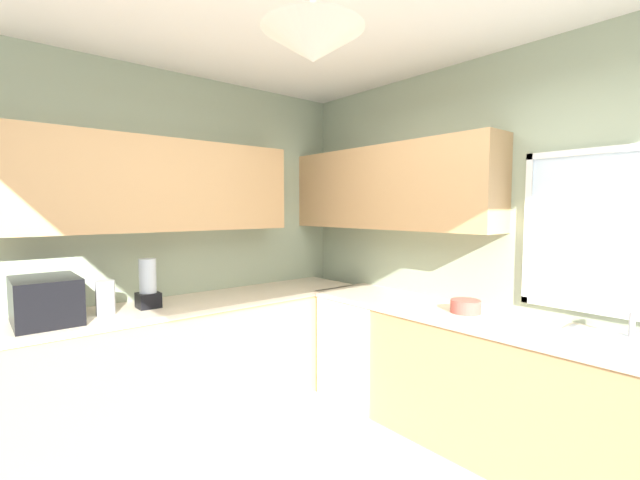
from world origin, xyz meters
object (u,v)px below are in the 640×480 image
at_px(microwave, 46,300).
at_px(sink_assembly, 623,343).
at_px(dishwasher, 366,347).
at_px(bowl, 466,306).
at_px(kettle, 105,298).
at_px(blender_appliance, 148,286).

bearing_deg(microwave, sink_assembly, 42.36).
relative_size(dishwasher, bowl, 4.20).
xyz_separation_m(microwave, bowl, (1.57, 2.26, -0.10)).
relative_size(microwave, kettle, 2.06).
bearing_deg(kettle, bowl, 51.05).
bearing_deg(sink_assembly, microwave, -137.64).
distance_m(sink_assembly, bowl, 0.92).
distance_m(microwave, bowl, 2.76).
bearing_deg(blender_appliance, microwave, -90.00).
relative_size(kettle, bowl, 1.14).
relative_size(microwave, sink_assembly, 0.77).
xyz_separation_m(dishwasher, microwave, (-0.66, -2.23, 0.62)).
bearing_deg(blender_appliance, kettle, -86.05).
bearing_deg(sink_assembly, blender_appliance, -146.62).
xyz_separation_m(dishwasher, bowl, (0.91, 0.03, 0.52)).
bearing_deg(sink_assembly, bowl, -179.61).
xyz_separation_m(sink_assembly, blender_appliance, (-2.49, -1.64, 0.15)).
bearing_deg(bowl, dishwasher, -178.12).
relative_size(dishwasher, microwave, 1.78).
distance_m(kettle, blender_appliance, 0.29).
bearing_deg(bowl, microwave, -124.82).
bearing_deg(dishwasher, sink_assembly, 1.14).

